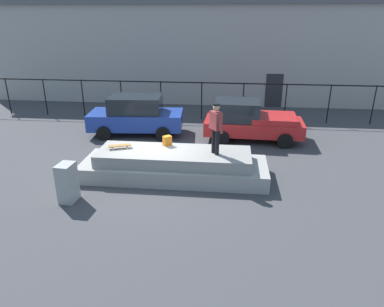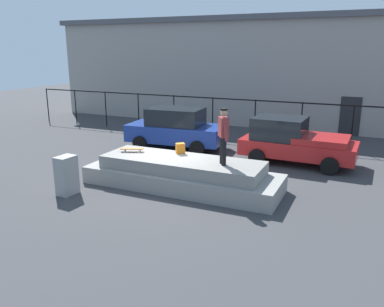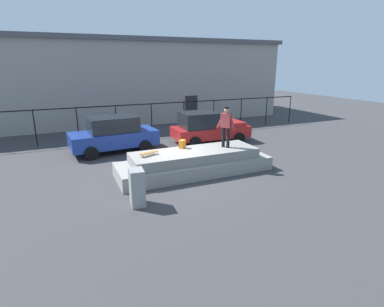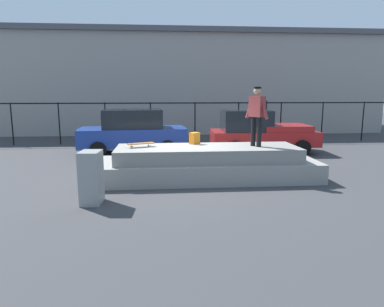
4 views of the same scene
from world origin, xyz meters
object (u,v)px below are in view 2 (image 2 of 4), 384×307
at_px(backpack, 180,148).
at_px(car_red_pickup_mid, 294,141).
at_px(skateboard, 132,149).
at_px(utility_box, 67,175).
at_px(car_blue_sedan_near, 176,128).
at_px(skateboarder, 223,132).

relative_size(backpack, car_red_pickup_mid, 0.08).
bearing_deg(skateboard, utility_box, -115.49).
xyz_separation_m(car_blue_sedan_near, utility_box, (-0.42, -6.57, -0.31)).
height_order(skateboard, car_blue_sedan_near, car_blue_sedan_near).
height_order(skateboard, utility_box, utility_box).
bearing_deg(car_red_pickup_mid, utility_box, -131.89).
relative_size(car_blue_sedan_near, car_red_pickup_mid, 1.01).
xyz_separation_m(skateboard, car_red_pickup_mid, (4.67, 4.22, -0.17)).
height_order(skateboard, car_red_pickup_mid, car_red_pickup_mid).
height_order(car_blue_sedan_near, utility_box, car_blue_sedan_near).
relative_size(skateboard, car_blue_sedan_near, 0.18).
height_order(car_blue_sedan_near, car_red_pickup_mid, car_blue_sedan_near).
xyz_separation_m(skateboarder, car_blue_sedan_near, (-3.90, 4.58, -1.03)).
xyz_separation_m(skateboarder, utility_box, (-4.32, -1.98, -1.34)).
xyz_separation_m(backpack, car_red_pickup_mid, (3.08, 3.73, -0.25)).
bearing_deg(skateboard, skateboarder, -2.12).
relative_size(skateboarder, backpack, 4.90).
relative_size(skateboarder, skateboard, 2.14).
distance_m(backpack, utility_box, 3.71).
distance_m(car_blue_sedan_near, car_red_pickup_mid, 5.26).
distance_m(car_red_pickup_mid, utility_box, 8.51).
relative_size(skateboard, car_red_pickup_mid, 0.18).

